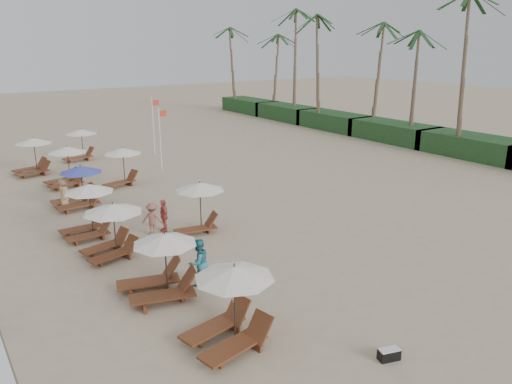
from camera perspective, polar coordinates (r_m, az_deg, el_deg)
ground at (r=20.08m, az=5.70°, el=-7.42°), size 160.00×160.00×0.00m
shrub_hedge at (r=44.86m, az=15.58°, el=6.67°), size 3.20×53.00×1.60m
palm_row at (r=44.80m, az=15.53°, el=18.40°), size 7.00×52.00×12.30m
lounger_station_0 at (r=14.19m, az=-3.36°, el=-13.22°), size 2.70×2.28×2.33m
lounger_station_1 at (r=17.06m, az=-11.18°, el=-8.59°), size 2.73×2.56×2.14m
lounger_station_2 at (r=20.50m, az=-16.46°, el=-4.07°), size 2.58×2.34×2.14m
lounger_station_3 at (r=22.82m, az=-18.94°, el=-2.10°), size 2.43×2.13×2.36m
lounger_station_4 at (r=27.20m, az=-19.89°, el=0.37°), size 2.68×2.18×2.15m
lounger_station_5 at (r=31.44m, az=-21.11°, el=2.69°), size 2.63×2.26×2.35m
lounger_station_6 at (r=35.12m, az=-24.39°, el=3.70°), size 2.69×2.31×2.35m
inland_station_0 at (r=22.23m, az=-6.65°, el=-1.12°), size 2.65×2.24×2.22m
inland_station_1 at (r=30.47m, az=-15.24°, el=3.25°), size 2.71×2.24×2.22m
inland_station_2 at (r=38.05m, az=-19.62°, el=5.40°), size 2.78×2.24×2.22m
beachgoer_near at (r=15.47m, az=-2.22°, el=-11.97°), size 0.64×0.52×1.53m
beachgoer_mid_a at (r=17.59m, az=-6.61°, el=-8.03°), size 0.96×0.82×1.71m
beachgoer_mid_b at (r=22.41m, az=-11.81°, el=-3.03°), size 1.09×1.05×1.49m
beachgoer_far_a at (r=22.73m, az=-10.55°, el=-2.65°), size 0.44×0.91×1.50m
beachgoer_far_b at (r=27.51m, az=-21.19°, el=-0.05°), size 0.71×0.88×1.55m
duffel_bag at (r=14.50m, az=15.03°, el=-17.54°), size 0.64×0.44×0.32m
flag_pole_near at (r=33.68m, az=-10.91°, el=6.40°), size 0.59×0.08×4.14m
flag_pole_far at (r=38.44m, az=-11.68°, el=7.75°), size 0.59×0.08×4.30m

